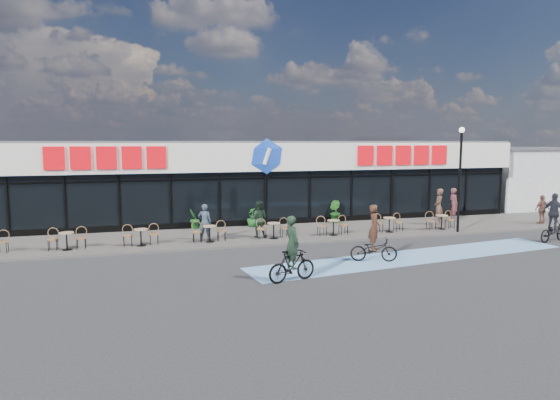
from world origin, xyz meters
name	(u,v)px	position (x,y,z in m)	size (l,w,h in m)	color
ground	(308,255)	(0.00, 0.00, 0.00)	(120.00, 120.00, 0.00)	#28282B
sidewalk	(278,234)	(0.00, 4.50, 0.05)	(44.00, 5.00, 0.10)	#57534D
bike_lane	(414,257)	(4.00, -1.50, 0.01)	(14.00, 2.20, 0.01)	#6B9CCB
building	(253,179)	(0.00, 9.93, 2.34)	(30.60, 6.57, 4.75)	black
neighbour_building	(526,176)	(20.50, 11.00, 2.06)	(9.20, 7.20, 4.11)	silver
lamp_post	(460,170)	(8.68, 2.30, 3.17)	(0.28, 0.28, 5.17)	black
bistro_set_1	(67,239)	(-9.49, 3.26, 0.56)	(1.54, 0.62, 0.90)	tan
bistro_set_2	(141,235)	(-6.52, 3.26, 0.56)	(1.54, 0.62, 0.90)	tan
bistro_set_3	(209,232)	(-3.55, 3.26, 0.56)	(1.54, 0.62, 0.90)	tan
bistro_set_4	(273,228)	(-0.58, 3.26, 0.56)	(1.54, 0.62, 0.90)	tan
bistro_set_5	(333,226)	(2.40, 3.26, 0.56)	(1.54, 0.62, 0.90)	tan
bistro_set_6	(388,223)	(5.37, 3.26, 0.56)	(1.54, 0.62, 0.90)	tan
bistro_set_7	(441,220)	(8.34, 3.26, 0.56)	(1.54, 0.62, 0.90)	tan
potted_plant_left	(194,219)	(-3.87, 6.61, 0.65)	(0.60, 0.49, 1.10)	#17531A
potted_plant_mid	(252,217)	(-0.83, 6.58, 0.61)	(0.57, 0.57, 1.02)	#17521C
potted_plant_right	(335,212)	(3.85, 6.61, 0.72)	(0.68, 0.55, 1.23)	#184714
patron_left	(205,222)	(-3.69, 3.71, 0.93)	(0.61, 0.40, 1.66)	#303E4A
patron_right	(259,219)	(-1.16, 3.73, 0.96)	(0.84, 0.65, 1.72)	black
pedestrian_a	(439,207)	(8.98, 4.45, 1.08)	(0.71, 0.47, 1.96)	brown
pedestrian_b	(454,204)	(10.65, 5.51, 1.03)	(0.68, 0.44, 1.86)	brown
pedestrian_c	(542,210)	(14.58, 3.15, 0.89)	(0.93, 0.39, 1.58)	brown
cyclist_a	(374,243)	(2.08, -1.74, 0.74)	(1.89, 1.21, 2.21)	black
cyclist_b	(554,224)	(11.70, -0.57, 0.84)	(2.00, 1.14, 2.25)	black
cyclist_c	(292,258)	(-1.76, -3.54, 0.79)	(1.84, 0.95, 2.20)	black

